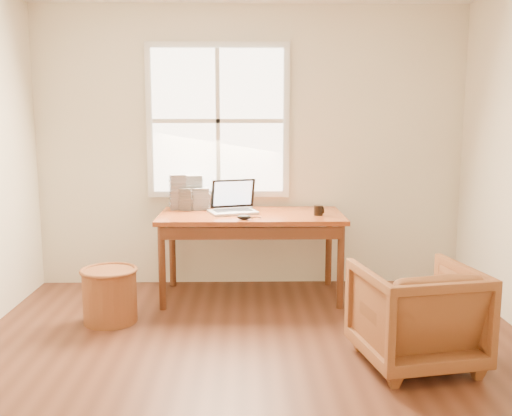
{
  "coord_description": "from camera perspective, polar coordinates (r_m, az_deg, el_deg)",
  "views": [
    {
      "loc": [
        -0.05,
        -3.12,
        1.59
      ],
      "look_at": [
        0.04,
        1.65,
        0.82
      ],
      "focal_mm": 40.0,
      "sensor_mm": 36.0,
      "label": 1
    }
  ],
  "objects": [
    {
      "name": "laptop",
      "position": [
        4.99,
        -2.34,
        1.01
      ],
      "size": [
        0.46,
        0.47,
        0.27
      ],
      "primitive_type": null,
      "rotation": [
        0.0,
        0.0,
        0.31
      ],
      "color": "silver",
      "rests_on": "desk"
    },
    {
      "name": "cd_stack_b",
      "position": [
        5.2,
        -6.83,
        0.86
      ],
      "size": [
        0.16,
        0.15,
        0.2
      ],
      "primitive_type": "cube",
      "rotation": [
        0.0,
        0.0,
        -0.37
      ],
      "color": "#25252A",
      "rests_on": "desk"
    },
    {
      "name": "mouse",
      "position": [
        4.7,
        -1.2,
        -0.93
      ],
      "size": [
        0.12,
        0.08,
        0.04
      ],
      "primitive_type": "ellipsoid",
      "rotation": [
        0.0,
        0.0,
        -0.09
      ],
      "color": "black",
      "rests_on": "desk"
    },
    {
      "name": "cd_stack_a",
      "position": [
        5.27,
        -6.27,
        1.61
      ],
      "size": [
        0.18,
        0.16,
        0.31
      ],
      "primitive_type": "cube",
      "rotation": [
        0.0,
        0.0,
        0.16
      ],
      "color": "#AFB5BB",
      "rests_on": "desk"
    },
    {
      "name": "cd_stack_c",
      "position": [
        5.24,
        -7.84,
        1.57
      ],
      "size": [
        0.16,
        0.15,
        0.32
      ],
      "primitive_type": "cube",
      "rotation": [
        0.0,
        0.0,
        0.23
      ],
      "color": "#9898A4",
      "rests_on": "desk"
    },
    {
      "name": "cd_stack_d",
      "position": [
        5.22,
        -5.5,
        0.93
      ],
      "size": [
        0.16,
        0.14,
        0.2
      ],
      "primitive_type": "cube",
      "rotation": [
        0.0,
        0.0,
        0.03
      ],
      "color": "#B0B5BC",
      "rests_on": "desk"
    },
    {
      "name": "armchair",
      "position": [
        3.86,
        15.69,
        -10.22
      ],
      "size": [
        0.83,
        0.84,
        0.66
      ],
      "primitive_type": "imported",
      "rotation": [
        0.0,
        0.0,
        3.32
      ],
      "color": "brown",
      "rests_on": "room_shell"
    },
    {
      "name": "wicker_stool",
      "position": [
        4.63,
        -14.41,
        -8.53
      ],
      "size": [
        0.54,
        0.54,
        0.41
      ],
      "primitive_type": "cylinder",
      "rotation": [
        0.0,
        0.0,
        0.38
      ],
      "color": "brown",
      "rests_on": "room_shell"
    },
    {
      "name": "room_shell",
      "position": [
        3.29,
        -0.58,
        4.41
      ],
      "size": [
        4.04,
        4.54,
        2.64
      ],
      "color": "#562E1D",
      "rests_on": "ground"
    },
    {
      "name": "desk",
      "position": [
        4.99,
        -0.5,
        -0.79
      ],
      "size": [
        1.6,
        0.8,
        0.04
      ],
      "primitive_type": "cube",
      "color": "brown",
      "rests_on": "room_shell"
    },
    {
      "name": "coffee_mug",
      "position": [
        4.93,
        6.25,
        -0.23
      ],
      "size": [
        0.1,
        0.1,
        0.09
      ],
      "primitive_type": "cylinder",
      "rotation": [
        0.0,
        0.0,
        0.28
      ],
      "color": "black",
      "rests_on": "desk"
    }
  ]
}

